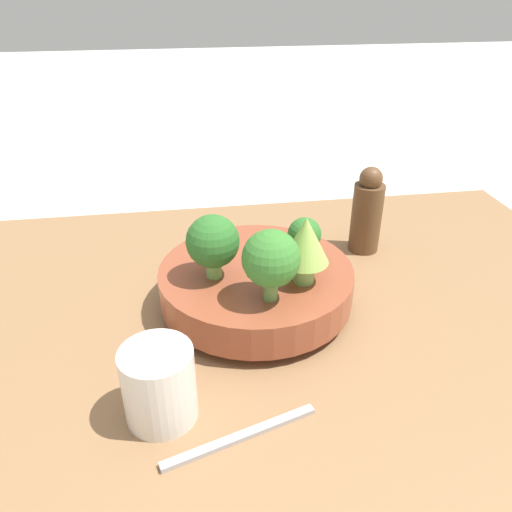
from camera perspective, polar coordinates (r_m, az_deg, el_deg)
name	(u,v)px	position (r m, az deg, el deg)	size (l,w,h in m)	color
ground_plane	(250,336)	(0.73, -0.64, -9.12)	(6.00, 6.00, 0.00)	silver
table	(250,326)	(0.71, -0.65, -8.00)	(1.14, 0.75, 0.04)	olive
bowl	(256,284)	(0.70, 0.00, -3.21)	(0.27, 0.27, 0.06)	brown
romanesco_piece_near	(306,243)	(0.64, 5.68, 1.49)	(0.06, 0.06, 0.09)	#7AB256
broccoli_floret_right	(304,237)	(0.69, 5.54, 2.19)	(0.05, 0.05, 0.07)	#609347
broccoli_floret_front	(271,259)	(0.60, 1.72, -0.39)	(0.07, 0.07, 0.09)	#609347
broccoli_floret_left	(213,242)	(0.65, -4.97, 1.57)	(0.07, 0.07, 0.09)	#7AB256
cup	(159,384)	(0.55, -11.01, -14.22)	(0.08, 0.08, 0.09)	silver
pepper_mill	(367,212)	(0.85, 12.56, 4.92)	(0.05, 0.05, 0.15)	brown
fork	(241,436)	(0.55, -1.75, -19.92)	(0.17, 0.06, 0.01)	#B2B2B7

